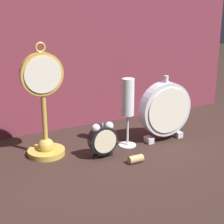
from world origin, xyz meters
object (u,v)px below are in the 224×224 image
object	(u,v)px
pocket_watch_on_stand	(44,113)
alarm_clock_twin_bell	(103,139)
mantel_clock_silver	(165,109)
champagne_flute	(128,103)
wine_cork	(136,159)

from	to	relation	value
pocket_watch_on_stand	alarm_clock_twin_bell	world-z (taller)	pocket_watch_on_stand
mantel_clock_silver	champagne_flute	distance (m)	0.13
pocket_watch_on_stand	alarm_clock_twin_bell	size ratio (longest dim) A/B	3.14
alarm_clock_twin_bell	wine_cork	xyz separation A→B (m)	(0.07, -0.07, -0.05)
mantel_clock_silver	wine_cork	distance (m)	0.22
alarm_clock_twin_bell	mantel_clock_silver	size ratio (longest dim) A/B	0.50
pocket_watch_on_stand	mantel_clock_silver	xyz separation A→B (m)	(0.37, -0.06, -0.03)
alarm_clock_twin_bell	champagne_flute	world-z (taller)	champagne_flute
mantel_clock_silver	wine_cork	bearing A→B (deg)	-147.72
pocket_watch_on_stand	mantel_clock_silver	world-z (taller)	pocket_watch_on_stand
pocket_watch_on_stand	wine_cork	xyz separation A→B (m)	(0.20, -0.17, -0.12)
champagne_flute	alarm_clock_twin_bell	bearing A→B (deg)	-157.84
champagne_flute	wine_cork	xyz separation A→B (m)	(-0.04, -0.12, -0.13)
pocket_watch_on_stand	champagne_flute	bearing A→B (deg)	-11.18
pocket_watch_on_stand	mantel_clock_silver	distance (m)	0.38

